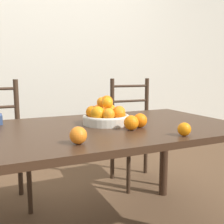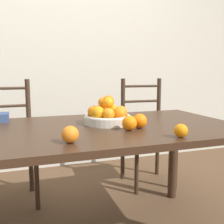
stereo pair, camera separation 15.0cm
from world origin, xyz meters
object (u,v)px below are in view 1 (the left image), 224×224
Objects in this scene: orange_loose_0 at (131,123)px; chair_right at (136,133)px; orange_loose_1 at (184,129)px; orange_loose_2 at (140,120)px; orange_loose_3 at (78,135)px; fruit_bowl at (106,115)px.

orange_loose_0 is 0.08× the size of chair_right.
chair_right reaches higher than orange_loose_0.
orange_loose_0 is 1.22× the size of orange_loose_1.
orange_loose_2 is at bearing -117.09° from chair_right.
orange_loose_2 is 0.47m from orange_loose_3.
fruit_bowl is 0.22m from orange_loose_2.
orange_loose_3 is 1.43m from chair_right.
fruit_bowl is 0.50m from orange_loose_1.
orange_loose_1 is (0.23, -0.44, -0.02)m from fruit_bowl.
fruit_bowl is 0.98m from chair_right.
orange_loose_3 is (-0.29, -0.37, -0.02)m from fruit_bowl.
orange_loose_1 is (0.17, -0.22, -0.01)m from orange_loose_0.
orange_loose_2 reaches higher than orange_loose_1.
fruit_bowl is 3.50× the size of orange_loose_2.
orange_loose_1 is at bearing -62.94° from fruit_bowl.
chair_right is at bearing 49.58° from orange_loose_3.
orange_loose_0 is 0.09m from orange_loose_2.
fruit_bowl is 3.51× the size of orange_loose_0.
orange_loose_2 is 0.08× the size of chair_right.
orange_loose_3 reaches higher than orange_loose_1.
fruit_bowl is at bearing 127.09° from orange_loose_2.
orange_loose_1 is at bearing -7.81° from orange_loose_3.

